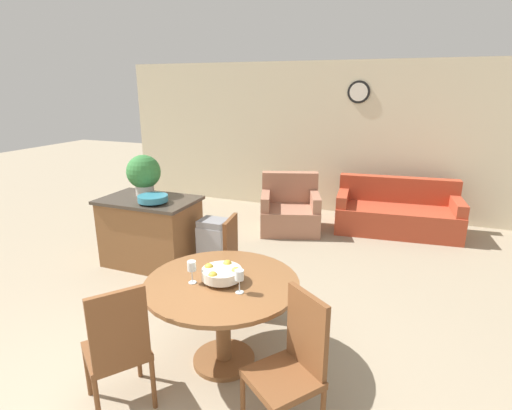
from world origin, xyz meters
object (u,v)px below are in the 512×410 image
object	(u,v)px
teal_bowl	(153,198)
wine_glass_right	(239,276)
armchair	(290,212)
dining_table	(222,300)
dining_chair_near_left	(118,345)
dining_chair_far_side	(241,262)
couch	(397,214)
dining_chair_near_right	(293,361)
trash_bin	(214,246)
potted_plant	(144,173)
kitchen_island	(151,231)
fruit_bowl	(222,273)
wine_glass_left	(192,267)

from	to	relation	value
teal_bowl	wine_glass_right	bearing A→B (deg)	-38.50
armchair	dining_table	bearing A→B (deg)	-100.96
dining_chair_near_left	dining_chair_far_side	world-z (taller)	same
dining_table	dining_chair_near_left	xyz separation A→B (m)	(-0.45, -0.73, -0.05)
dining_chair_far_side	couch	size ratio (longest dim) A/B	0.51
dining_chair_near_right	dining_chair_far_side	distance (m)	1.59
dining_chair_far_side	trash_bin	distance (m)	1.01
wine_glass_right	potted_plant	bearing A→B (deg)	141.02
trash_bin	couch	bearing A→B (deg)	48.97
couch	kitchen_island	bearing A→B (deg)	-145.59
wine_glass_right	armchair	distance (m)	3.60
fruit_bowl	teal_bowl	size ratio (longest dim) A/B	0.88
dining_table	armchair	distance (m)	3.42
kitchen_island	dining_chair_near_right	bearing A→B (deg)	-37.38
dining_chair_near_right	kitchen_island	bearing A→B (deg)	-0.34
wine_glass_left	armchair	xyz separation A→B (m)	(-0.23, 3.49, -0.60)
dining_table	potted_plant	bearing A→B (deg)	140.08
fruit_bowl	teal_bowl	distance (m)	2.04
kitchen_island	fruit_bowl	bearing A→B (deg)	-39.58
dining_chair_near_right	dining_chair_far_side	bearing A→B (deg)	-17.03
fruit_bowl	kitchen_island	bearing A→B (deg)	140.42
trash_bin	armchair	size ratio (longest dim) A/B	0.60
potted_plant	wine_glass_left	bearing A→B (deg)	-45.11
kitchen_island	trash_bin	world-z (taller)	kitchen_island
trash_bin	wine_glass_right	bearing A→B (deg)	-56.74
dining_chair_far_side	kitchen_island	distance (m)	1.67
dining_table	dining_chair_near_right	world-z (taller)	dining_chair_near_right
dining_chair_near_right	wine_glass_left	xyz separation A→B (m)	(-0.94, 0.34, 0.36)
wine_glass_left	teal_bowl	world-z (taller)	teal_bowl
dining_table	fruit_bowl	world-z (taller)	fruit_bowl
dining_table	fruit_bowl	xyz separation A→B (m)	(-0.00, 0.00, 0.24)
dining_table	trash_bin	world-z (taller)	dining_table
kitchen_island	couch	distance (m)	3.85
kitchen_island	trash_bin	xyz separation A→B (m)	(0.87, 0.10, -0.11)
dining_chair_near_right	kitchen_island	size ratio (longest dim) A/B	0.82
wine_glass_right	potted_plant	xyz separation A→B (m)	(-2.11, 1.71, 0.28)
trash_bin	armchair	distance (m)	1.88
dining_chair_far_side	wine_glass_left	world-z (taller)	dining_chair_far_side
kitchen_island	wine_glass_right	bearing A→B (deg)	-38.60
fruit_bowl	dining_chair_near_right	bearing A→B (deg)	-31.61
wine_glass_right	armchair	size ratio (longest dim) A/B	0.16
wine_glass_right	teal_bowl	world-z (taller)	teal_bowl
dining_table	couch	size ratio (longest dim) A/B	0.64
dining_chair_near_right	trash_bin	bearing A→B (deg)	-13.95
fruit_bowl	wine_glass_left	size ratio (longest dim) A/B	1.71
wine_glass_left	fruit_bowl	bearing A→B (deg)	27.84
teal_bowl	dining_chair_near_right	bearing A→B (deg)	-37.21
dining_chair_near_right	potted_plant	size ratio (longest dim) A/B	1.89
wine_glass_right	trash_bin	bearing A→B (deg)	123.26
dining_chair_far_side	potted_plant	bearing A→B (deg)	-121.81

